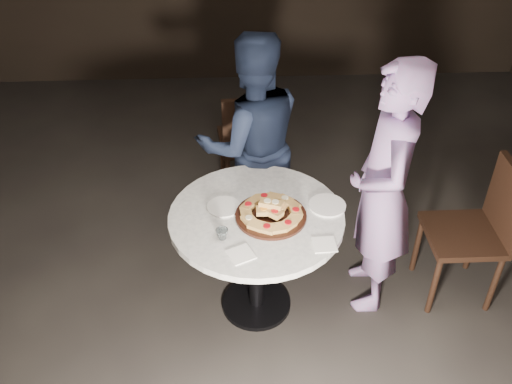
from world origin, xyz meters
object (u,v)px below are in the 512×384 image
water_glass (222,234)px  diner_navy (251,144)px  focaccia_pile (271,211)px  serving_board (271,216)px  chair_right (481,225)px  chair_far (251,139)px  table (256,233)px  diner_teal (382,192)px

water_glass → diner_navy: diner_navy is taller
focaccia_pile → water_glass: bearing=-148.3°
serving_board → chair_right: 1.36m
diner_navy → chair_right: bearing=144.1°
serving_board → water_glass: size_ratio=5.94×
chair_far → diner_navy: size_ratio=0.62×
serving_board → diner_navy: diner_navy is taller
water_glass → chair_far: size_ratio=0.07×
table → diner_navy: 0.76m
water_glass → chair_far: 1.41m
chair_far → focaccia_pile: bearing=86.9°
focaccia_pile → serving_board: bearing=-144.2°
chair_far → chair_right: (1.41, -1.08, -0.01)m
chair_right → focaccia_pile: bearing=-85.3°
serving_board → diner_navy: 0.77m
chair_far → chair_right: 1.78m
water_glass → focaccia_pile: bearing=31.7°
diner_teal → chair_right: bearing=93.4°
table → chair_right: chair_right is taller
diner_teal → diner_navy: bearing=-127.3°
water_glass → chair_far: bearing=81.3°
table → diner_teal: size_ratio=0.63×
focaccia_pile → water_glass: 0.34m
serving_board → water_glass: 0.33m
serving_board → diner_teal: size_ratio=0.25×
chair_far → diner_navy: bearing=81.8°
focaccia_pile → diner_teal: bearing=9.5°
table → diner_teal: (0.76, 0.09, 0.22)m
table → diner_teal: bearing=6.8°
chair_right → diner_navy: bearing=-114.7°
chair_right → table: bearing=-86.5°
water_glass → diner_teal: diner_teal is taller
diner_teal → water_glass: bearing=-69.8°
chair_right → diner_teal: size_ratio=0.58×
serving_board → focaccia_pile: size_ratio=1.11×
water_glass → chair_right: (1.62, 0.29, -0.25)m
focaccia_pile → chair_far: chair_far is taller
table → diner_teal: 0.79m
chair_far → diner_teal: 1.34m
chair_right → diner_teal: (-0.67, -0.00, 0.29)m
focaccia_pile → water_glass: size_ratio=5.37×
chair_far → water_glass: bearing=74.6°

